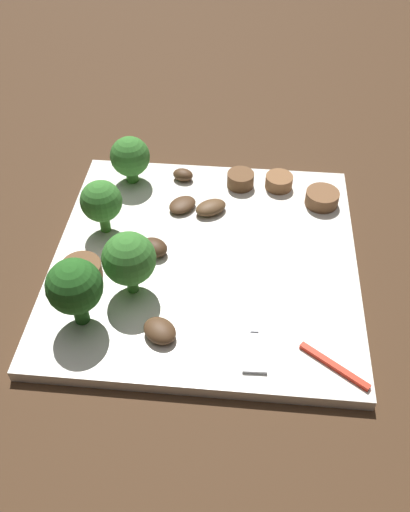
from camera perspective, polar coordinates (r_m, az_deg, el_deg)
ground_plane at (r=0.49m, az=0.00°, el=-0.91°), size 1.40×1.40×0.00m
plate at (r=0.48m, az=0.00°, el=-0.46°), size 0.26×0.26×0.01m
fork at (r=0.45m, az=5.10°, el=-3.82°), size 0.18×0.02×0.00m
broccoli_floret_0 at (r=0.55m, az=-7.79°, el=10.14°), size 0.04×0.04×0.05m
broccoli_floret_1 at (r=0.49m, az=-10.72°, el=5.55°), size 0.04×0.04×0.05m
broccoli_floret_2 at (r=0.43m, az=-7.90°, el=-0.33°), size 0.04×0.04×0.06m
broccoli_floret_3 at (r=0.41m, az=-13.40°, el=-3.19°), size 0.04×0.04×0.06m
sausage_slice_0 at (r=0.47m, az=-12.67°, el=-1.48°), size 0.05×0.05×0.01m
sausage_slice_1 at (r=0.54m, az=12.06°, el=5.91°), size 0.04×0.04×0.01m
sausage_slice_2 at (r=0.55m, az=7.68°, el=7.67°), size 0.03×0.03×0.01m
sausage_slice_3 at (r=0.55m, az=3.70°, el=7.93°), size 0.04×0.04×0.01m
mushroom_0 at (r=0.48m, az=-5.27°, el=1.31°), size 0.03×0.03×0.01m
mushroom_1 at (r=0.52m, az=-2.36°, el=5.34°), size 0.04×0.03×0.01m
mushroom_2 at (r=0.42m, az=-4.72°, el=-7.73°), size 0.03×0.04×0.01m
mushroom_3 at (r=0.56m, az=-2.30°, el=8.43°), size 0.02×0.02×0.01m
mushroom_4 at (r=0.52m, az=1.11°, el=5.04°), size 0.03×0.04×0.01m
pepper_strip_1 at (r=0.42m, az=13.26°, el=-11.05°), size 0.04×0.05×0.00m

